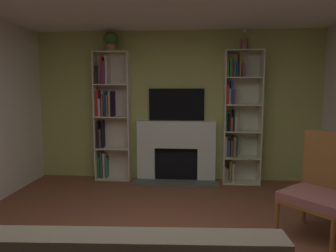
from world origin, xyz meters
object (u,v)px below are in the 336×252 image
object	(u,v)px
fireplace	(176,150)
potted_plant	(111,41)
tv	(177,104)
vase_with_flowers	(244,43)
bookshelf_right	(237,117)
armchair	(323,187)
bookshelf_left	(109,114)

from	to	relation	value
fireplace	potted_plant	size ratio (longest dim) A/B	4.35
tv	vase_with_flowers	size ratio (longest dim) A/B	2.81
bookshelf_right	armchair	bearing A→B (deg)	-72.07
fireplace	bookshelf_left	bearing A→B (deg)	179.91
fireplace	armchair	distance (m)	2.61
fireplace	tv	world-z (taller)	tv
fireplace	vase_with_flowers	size ratio (longest dim) A/B	4.29
fireplace	bookshelf_left	distance (m)	1.33
potted_plant	vase_with_flowers	world-z (taller)	vase_with_flowers
bookshelf_left	bookshelf_right	distance (m)	2.21
fireplace	potted_plant	distance (m)	2.17
tv	potted_plant	xyz separation A→B (m)	(-1.11, -0.12, 1.08)
tv	bookshelf_right	distance (m)	1.06
bookshelf_right	potted_plant	world-z (taller)	potted_plant
bookshelf_right	potted_plant	xyz separation A→B (m)	(-2.14, -0.03, 1.28)
fireplace	tv	xyz separation A→B (m)	(0.00, 0.07, 0.78)
fireplace	potted_plant	bearing A→B (deg)	-177.49
tv	bookshelf_left	world-z (taller)	bookshelf_left
fireplace	armchair	xyz separation A→B (m)	(1.68, -2.01, 0.02)
bookshelf_left	bookshelf_right	xyz separation A→B (m)	(2.21, -0.02, -0.03)
bookshelf_left	potted_plant	bearing A→B (deg)	-35.19
tv	bookshelf_right	xyz separation A→B (m)	(1.03, -0.09, -0.20)
potted_plant	vase_with_flowers	size ratio (longest dim) A/B	0.99
bookshelf_left	potted_plant	size ratio (longest dim) A/B	6.65
potted_plant	vase_with_flowers	bearing A→B (deg)	-0.00
bookshelf_left	tv	bearing A→B (deg)	3.38
tv	armchair	world-z (taller)	tv
bookshelf_right	tv	bearing A→B (deg)	174.82
bookshelf_left	armchair	size ratio (longest dim) A/B	1.96
fireplace	bookshelf_right	world-z (taller)	bookshelf_right
bookshelf_right	armchair	world-z (taller)	bookshelf_right
bookshelf_right	vase_with_flowers	bearing A→B (deg)	-19.40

